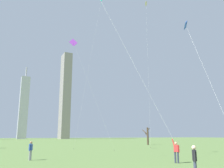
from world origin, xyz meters
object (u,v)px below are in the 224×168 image
at_px(kite_flyer_foreground_right_blue, 222,112).
at_px(distant_kite_low_near_trees_teal, 98,20).
at_px(kite_flyer_midfield_left_orange, 161,122).
at_px(bystander_watching_nearby, 195,160).
at_px(bystander_far_off_by_trees, 31,150).
at_px(bare_tree_center, 147,135).
at_px(distant_kite_drifting_left_yellow, 146,13).
at_px(distant_kite_drifting_right_purple, 76,48).

xyz_separation_m(kite_flyer_foreground_right_blue, distant_kite_low_near_trees_teal, (-1.99, 22.19, 18.00)).
distance_m(kite_flyer_midfield_left_orange, bystander_watching_nearby, 7.47).
relative_size(bystander_far_off_by_trees, bystander_watching_nearby, 1.00).
relative_size(bystander_watching_nearby, distant_kite_low_near_trees_teal, 0.06).
bearing_deg(bare_tree_center, kite_flyer_midfield_left_orange, -122.62).
height_order(bystander_far_off_by_trees, bystander_watching_nearby, same).
relative_size(kite_flyer_foreground_right_blue, distant_kite_low_near_trees_teal, 0.59).
bearing_deg(distant_kite_low_near_trees_teal, kite_flyer_foreground_right_blue, -84.87).
bearing_deg(distant_kite_drifting_left_yellow, kite_flyer_midfield_left_orange, -123.07).
xyz_separation_m(kite_flyer_midfield_left_orange, bare_tree_center, (19.95, 31.17, -1.12)).
xyz_separation_m(distant_kite_drifting_left_yellow, distant_kite_drifting_right_purple, (-16.61, -4.88, -12.34)).
bearing_deg(bare_tree_center, bystander_watching_nearby, -121.36).
relative_size(bystander_far_off_by_trees, distant_kite_drifting_right_purple, 0.10).
bearing_deg(kite_flyer_midfield_left_orange, distant_kite_low_near_trees_teal, 83.36).
height_order(kite_flyer_foreground_right_blue, distant_kite_low_near_trees_teal, distant_kite_low_near_trees_teal).
distance_m(kite_flyer_foreground_right_blue, distant_kite_low_near_trees_teal, 28.64).
bearing_deg(kite_flyer_midfield_left_orange, bare_tree_center, 57.38).
xyz_separation_m(kite_flyer_midfield_left_orange, bystander_watching_nearby, (-2.97, -6.44, -2.34)).
distance_m(bystander_far_off_by_trees, bare_tree_center, 38.26).
height_order(distant_kite_drifting_right_purple, distant_kite_low_near_trees_teal, distant_kite_low_near_trees_teal).
xyz_separation_m(kite_flyer_foreground_right_blue, bare_tree_center, (15.66, 33.60, -1.88)).
xyz_separation_m(bystander_far_off_by_trees, bystander_watching_nearby, (6.34, -13.00, 0.00)).
bearing_deg(bystander_watching_nearby, bystander_far_off_by_trees, 116.01).
distance_m(kite_flyer_midfield_left_orange, distant_kite_drifting_left_yellow, 35.55).
relative_size(kite_flyer_midfield_left_orange, distant_kite_drifting_right_purple, 1.29).
distance_m(bystander_far_off_by_trees, distant_kite_drifting_left_yellow, 38.61).
xyz_separation_m(bystander_watching_nearby, bare_tree_center, (22.93, 37.61, 1.22)).
xyz_separation_m(distant_kite_drifting_right_purple, distant_kite_low_near_trees_teal, (4.65, 2.76, 6.99)).
bearing_deg(kite_flyer_foreground_right_blue, bystander_far_off_by_trees, 146.57).
distance_m(kite_flyer_midfield_left_orange, bare_tree_center, 37.03).
bearing_deg(distant_kite_drifting_left_yellow, distant_kite_drifting_right_purple, -163.63).
bearing_deg(bystander_far_off_by_trees, bare_tree_center, 40.07).
distance_m(kite_flyer_foreground_right_blue, distant_kite_drifting_right_purple, 23.31).
xyz_separation_m(distant_kite_low_near_trees_teal, bare_tree_center, (17.65, 11.41, -19.88)).
xyz_separation_m(bystander_watching_nearby, distant_kite_drifting_left_yellow, (17.23, 28.33, 26.46)).
bearing_deg(distant_kite_low_near_trees_teal, bare_tree_center, 32.87).
height_order(kite_flyer_foreground_right_blue, bystander_far_off_by_trees, kite_flyer_foreground_right_blue).
bearing_deg(distant_kite_low_near_trees_teal, bystander_far_off_by_trees, -131.32).
relative_size(kite_flyer_foreground_right_blue, distant_kite_drifting_right_purple, 0.94).
bearing_deg(bare_tree_center, distant_kite_drifting_left_yellow, -121.54).
bearing_deg(bystander_far_off_by_trees, bystander_watching_nearby, -63.99).
height_order(distant_kite_drifting_left_yellow, distant_kite_drifting_right_purple, distant_kite_drifting_left_yellow).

